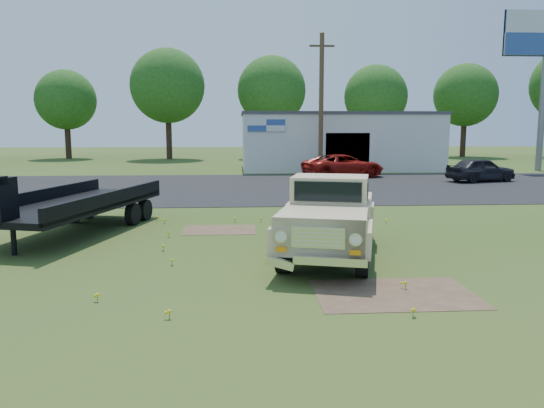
# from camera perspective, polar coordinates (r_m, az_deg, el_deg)

# --- Properties ---
(ground) EXTENTS (140.00, 140.00, 0.00)m
(ground) POSITION_cam_1_polar(r_m,az_deg,el_deg) (12.92, 2.76, -5.68)
(ground) COLOR #2C4A17
(ground) RESTS_ON ground
(asphalt_lot) EXTENTS (90.00, 14.00, 0.02)m
(asphalt_lot) POSITION_cam_1_polar(r_m,az_deg,el_deg) (27.67, -0.74, 1.85)
(asphalt_lot) COLOR black
(asphalt_lot) RESTS_ON ground
(dirt_patch_a) EXTENTS (3.00, 2.00, 0.01)m
(dirt_patch_a) POSITION_cam_1_polar(r_m,az_deg,el_deg) (10.39, 13.04, -9.42)
(dirt_patch_a) COLOR brown
(dirt_patch_a) RESTS_ON ground
(dirt_patch_b) EXTENTS (2.20, 1.60, 0.01)m
(dirt_patch_b) POSITION_cam_1_polar(r_m,az_deg,el_deg) (16.27, -5.66, -2.79)
(dirt_patch_b) COLOR brown
(dirt_patch_b) RESTS_ON ground
(commercial_building) EXTENTS (14.20, 8.20, 4.15)m
(commercial_building) POSITION_cam_1_polar(r_m,az_deg,el_deg) (40.16, 6.98, 6.81)
(commercial_building) COLOR silver
(commercial_building) RESTS_ON ground
(utility_pole_mid) EXTENTS (1.60, 0.30, 9.00)m
(utility_pole_mid) POSITION_cam_1_polar(r_m,az_deg,el_deg) (34.91, 5.31, 10.72)
(utility_pole_mid) COLOR #4F3724
(utility_pole_mid) RESTS_ON ground
(treeline_b) EXTENTS (5.76, 5.76, 8.57)m
(treeline_b) POSITION_cam_1_polar(r_m,az_deg,el_deg) (56.02, -21.30, 10.38)
(treeline_b) COLOR #332117
(treeline_b) RESTS_ON ground
(treeline_c) EXTENTS (7.04, 7.04, 10.47)m
(treeline_c) POSITION_cam_1_polar(r_m,az_deg,el_deg) (52.51, -11.17, 12.34)
(treeline_c) COLOR #332117
(treeline_c) RESTS_ON ground
(treeline_d) EXTENTS (6.72, 6.72, 10.00)m
(treeline_d) POSITION_cam_1_polar(r_m,az_deg,el_deg) (53.18, -0.03, 12.10)
(treeline_d) COLOR #332117
(treeline_d) RESTS_ON ground
(treeline_e) EXTENTS (6.08, 6.08, 9.04)m
(treeline_e) POSITION_cam_1_polar(r_m,az_deg,el_deg) (53.26, 11.09, 11.26)
(treeline_e) COLOR #332117
(treeline_e) RESTS_ON ground
(treeline_f) EXTENTS (6.40, 6.40, 9.52)m
(treeline_f) POSITION_cam_1_polar(r_m,az_deg,el_deg) (58.91, 20.09, 10.93)
(treeline_f) COLOR #332117
(treeline_f) RESTS_ON ground
(vintage_pickup_truck) EXTENTS (3.46, 5.80, 1.97)m
(vintage_pickup_truck) POSITION_cam_1_polar(r_m,az_deg,el_deg) (12.84, 6.24, -1.32)
(vintage_pickup_truck) COLOR #CFB68B
(vintage_pickup_truck) RESTS_ON ground
(flatbed_trailer) EXTENTS (4.24, 7.67, 1.99)m
(flatbed_trailer) POSITION_cam_1_polar(r_m,az_deg,el_deg) (16.59, -20.42, 0.42)
(flatbed_trailer) COLOR black
(flatbed_trailer) RESTS_ON ground
(red_pickup) EXTENTS (5.53, 3.71, 1.41)m
(red_pickup) POSITION_cam_1_polar(r_m,az_deg,el_deg) (33.13, 7.69, 4.07)
(red_pickup) COLOR maroon
(red_pickup) RESTS_ON ground
(dark_sedan) EXTENTS (4.28, 2.63, 1.36)m
(dark_sedan) POSITION_cam_1_polar(r_m,az_deg,el_deg) (32.52, 21.52, 3.44)
(dark_sedan) COLOR black
(dark_sedan) RESTS_ON ground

